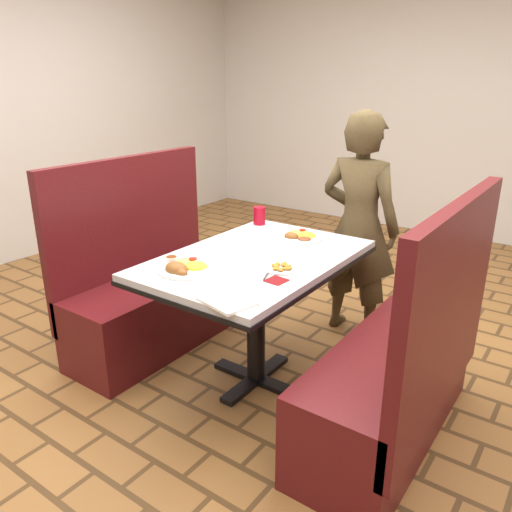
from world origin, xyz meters
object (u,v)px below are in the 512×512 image
Objects in this scene: dining_table at (256,273)px; red_tumbler at (259,216)px; booth_bench_right at (398,377)px; plantain_plate at (281,268)px; diner_person at (359,227)px; booth_bench_left at (153,294)px; near_dinner_plate at (185,265)px; far_dinner_plate at (300,235)px.

dining_table is 10.96× the size of red_tumbler.
plantain_plate is at bearing -171.07° from booth_bench_right.
red_tumbler is (-0.50, -0.38, 0.08)m from diner_person.
booth_bench_left is at bearing 174.82° from plantain_plate.
booth_bench_left is 1.10m from plantain_plate.
near_dinner_plate is (-0.15, -0.37, 0.13)m from dining_table.
far_dinner_plate is (0.19, 0.76, -0.01)m from near_dinner_plate.
red_tumbler is (-0.36, 0.11, 0.03)m from far_dinner_plate.
dining_table is at bearing 67.41° from near_dinner_plate.
booth_bench_left is 4.69× the size of far_dinner_plate.
far_dinner_plate is at bearing 76.24° from diner_person.
red_tumbler is at bearing 123.50° from dining_table.
near_dinner_plate is (-0.33, -1.25, 0.05)m from diner_person.
red_tumbler is at bearing 39.19° from diner_person.
booth_bench_right is 10.85× the size of red_tumbler.
booth_bench_left is at bearing 180.00° from booth_bench_right.
booth_bench_left is 1.00× the size of booth_bench_right.
dining_table is at bearing 80.90° from diner_person.
dining_table is 0.26m from plantain_plate.
booth_bench_right is 0.73m from plantain_plate.
booth_bench_right is (0.80, 0.00, -0.32)m from dining_table.
booth_bench_right reaches higher than far_dinner_plate.
near_dinner_plate is 2.44× the size of red_tumbler.
plantain_plate is at bearing 36.90° from near_dinner_plate.
far_dinner_plate is 0.51m from plantain_plate.
plantain_plate is at bearing -5.18° from booth_bench_left.
booth_bench_left is at bearing -133.03° from red_tumbler.
far_dinner_plate is at bearing -17.13° from red_tumbler.
diner_person reaches higher than dining_table.
far_dinner_plate is (-0.14, -0.50, 0.05)m from diner_person.
booth_bench_right is at bearing -23.89° from red_tumbler.
booth_bench_right is 0.83× the size of diner_person.
booth_bench_right is 1.11m from near_dinner_plate.
plantain_plate is (-0.58, -0.09, 0.43)m from booth_bench_right.
diner_person is (0.97, 0.88, 0.40)m from booth_bench_left.
plantain_plate is at bearing -23.15° from dining_table.
diner_person is at bearing 78.98° from dining_table.
booth_bench_right reaches higher than red_tumbler.
diner_person is 8.92× the size of plantain_plate.
dining_table is 0.84× the size of diner_person.
red_tumbler is at bearing 156.11° from booth_bench_right.
diner_person reaches higher than booth_bench_right.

